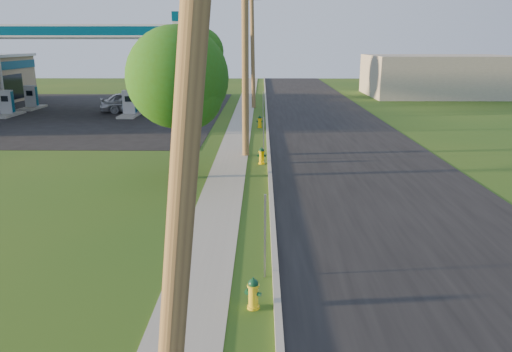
{
  "coord_description": "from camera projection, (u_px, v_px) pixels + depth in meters",
  "views": [
    {
      "loc": [
        0.17,
        -6.33,
        5.25
      ],
      "look_at": [
        0.0,
        8.0,
        1.4
      ],
      "focal_mm": 35.0,
      "sensor_mm": 36.0,
      "label": 1
    }
  ],
  "objects": [
    {
      "name": "curb",
      "position": [
        271.0,
        198.0,
        17.11
      ],
      "size": [
        0.15,
        120.0,
        0.15
      ],
      "primitive_type": "cube",
      "color": "#99978D",
      "rests_on": "ground"
    },
    {
      "name": "forecourt",
      "position": [
        53.0,
        112.0,
        38.57
      ],
      "size": [
        26.0,
        28.0,
        0.02
      ],
      "primitive_type": "cube",
      "color": "black",
      "rests_on": "ground"
    },
    {
      "name": "sign_post_near",
      "position": [
        265.0,
        237.0,
        11.27
      ],
      "size": [
        0.05,
        0.04,
        2.0
      ],
      "primitive_type": "cube",
      "color": "gray",
      "rests_on": "ground"
    },
    {
      "name": "gas_canopy",
      "position": [
        72.0,
        33.0,
        37.02
      ],
      "size": [
        18.18,
        9.18,
        6.4
      ],
      "color": "silver",
      "rests_on": "ground"
    },
    {
      "name": "sidewalk",
      "position": [
        220.0,
        200.0,
        17.15
      ],
      "size": [
        1.5,
        120.0,
        0.03
      ],
      "primitive_type": "cube",
      "color": "gray",
      "rests_on": "ground"
    },
    {
      "name": "road",
      "position": [
        388.0,
        200.0,
        17.08
      ],
      "size": [
        8.0,
        120.0,
        0.02
      ],
      "primitive_type": "cube",
      "color": "black",
      "rests_on": "ground"
    },
    {
      "name": "price_pylon",
      "position": [
        179.0,
        39.0,
        27.85
      ],
      "size": [
        0.34,
        2.04,
        6.85
      ],
      "color": "gray",
      "rests_on": "ground"
    },
    {
      "name": "tree_verge",
      "position": [
        180.0,
        82.0,
        18.89
      ],
      "size": [
        3.9,
        3.9,
        5.92
      ],
      "color": "#392316",
      "rests_on": "ground"
    },
    {
      "name": "distant_building",
      "position": [
        439.0,
        76.0,
        50.21
      ],
      "size": [
        14.0,
        10.0,
        4.0
      ],
      "primitive_type": "cube",
      "color": "gray",
      "rests_on": "ground"
    },
    {
      "name": "fuel_pump_sw",
      "position": [
        32.0,
        100.0,
        40.34
      ],
      "size": [
        1.2,
        3.2,
        1.9
      ],
      "color": "#99978D",
      "rests_on": "ground"
    },
    {
      "name": "car_silver",
      "position": [
        131.0,
        102.0,
        38.58
      ],
      "size": [
        4.92,
        3.03,
        1.57
      ],
      "primitive_type": "imported",
      "rotation": [
        0.0,
        0.0,
        1.85
      ],
      "color": "#ACAEB3",
      "rests_on": "ground"
    },
    {
      "name": "sign_post_mid",
      "position": [
        264.0,
        139.0,
        22.67
      ],
      "size": [
        0.05,
        0.04,
        2.0
      ],
      "primitive_type": "cube",
      "color": "gray",
      "rests_on": "ground"
    },
    {
      "name": "utility_pole_near",
      "position": [
        189.0,
        86.0,
        5.28
      ],
      "size": [
        1.4,
        0.32,
        9.48
      ],
      "color": "brown",
      "rests_on": "ground"
    },
    {
      "name": "hydrant_mid",
      "position": [
        262.0,
        156.0,
        22.17
      ],
      "size": [
        0.39,
        0.35,
        0.75
      ],
      "color": "#F0BE00",
      "rests_on": "ground"
    },
    {
      "name": "fuel_pump_se",
      "position": [
        142.0,
        100.0,
        40.24
      ],
      "size": [
        1.2,
        3.2,
        1.9
      ],
      "color": "#99978D",
      "rests_on": "ground"
    },
    {
      "name": "hydrant_near",
      "position": [
        253.0,
        293.0,
        10.09
      ],
      "size": [
        0.35,
        0.31,
        0.68
      ],
      "color": "yellow",
      "rests_on": "ground"
    },
    {
      "name": "fuel_pump_nw",
      "position": [
        7.0,
        106.0,
        36.48
      ],
      "size": [
        1.2,
        3.2,
        1.9
      ],
      "color": "#99978D",
      "rests_on": "ground"
    },
    {
      "name": "fuel_pump_ne",
      "position": [
        130.0,
        106.0,
        36.37
      ],
      "size": [
        1.2,
        3.2,
        1.9
      ],
      "color": "#99978D",
      "rests_on": "ground"
    },
    {
      "name": "tree_lot",
      "position": [
        201.0,
        53.0,
        46.1
      ],
      "size": [
        4.36,
        4.36,
        6.61
      ],
      "color": "#392316",
      "rests_on": "ground"
    },
    {
      "name": "hydrant_far",
      "position": [
        260.0,
        122.0,
        31.6
      ],
      "size": [
        0.41,
        0.36,
        0.78
      ],
      "color": "#F1B80A",
      "rests_on": "ground"
    },
    {
      "name": "sign_post_far",
      "position": [
        263.0,
        106.0,
        34.45
      ],
      "size": [
        0.05,
        0.04,
        2.0
      ],
      "primitive_type": "cube",
      "color": "gray",
      "rests_on": "ground"
    },
    {
      "name": "utility_pole_far",
      "position": [
        253.0,
        48.0,
        40.04
      ],
      "size": [
        1.4,
        0.32,
        9.5
      ],
      "color": "brown",
      "rests_on": "ground"
    },
    {
      "name": "utility_pole_mid",
      "position": [
        245.0,
        49.0,
        22.62
      ],
      "size": [
        1.4,
        0.32,
        9.8
      ],
      "color": "brown",
      "rests_on": "ground"
    }
  ]
}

